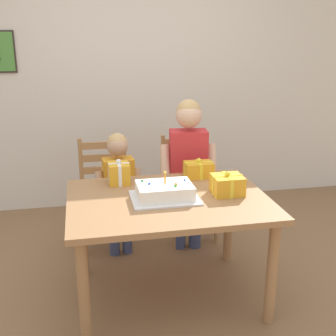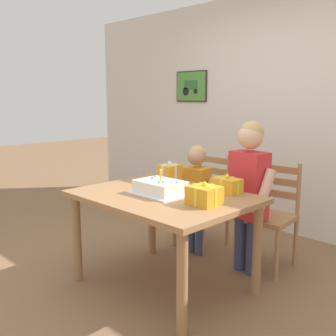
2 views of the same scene
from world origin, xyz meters
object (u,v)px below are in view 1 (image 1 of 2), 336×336
(birthday_cake, at_px, (165,192))
(chair_right, at_px, (188,187))
(chair_left, at_px, (105,193))
(child_older, at_px, (188,161))
(dining_table, at_px, (168,212))
(gift_box_red_large, at_px, (227,185))
(gift_box_beside_cake, at_px, (199,169))
(child_younger, at_px, (119,183))
(gift_box_corner_small, at_px, (119,173))

(birthday_cake, height_order, chair_right, birthday_cake)
(chair_left, relative_size, child_older, 0.71)
(chair_left, bearing_deg, dining_table, -68.20)
(gift_box_red_large, distance_m, child_older, 0.70)
(gift_box_red_large, bearing_deg, gift_box_beside_cake, 103.92)
(chair_left, height_order, child_younger, child_younger)
(gift_box_red_large, relative_size, chair_right, 0.22)
(gift_box_corner_small, height_order, child_older, child_older)
(birthday_cake, height_order, gift_box_red_large, birthday_cake)
(dining_table, distance_m, child_older, 0.76)
(gift_box_red_large, distance_m, child_younger, 0.98)
(gift_box_red_large, distance_m, gift_box_corner_small, 0.79)
(birthday_cake, distance_m, chair_left, 1.06)
(birthday_cake, xyz_separation_m, gift_box_red_large, (0.43, 0.01, 0.02))
(child_older, bearing_deg, chair_right, 75.73)
(gift_box_beside_cake, bearing_deg, child_older, 90.81)
(dining_table, xyz_separation_m, gift_box_corner_small, (-0.29, 0.36, 0.17))
(chair_left, bearing_deg, child_older, -19.84)
(child_older, relative_size, child_younger, 1.24)
(dining_table, bearing_deg, child_older, 65.91)
(dining_table, height_order, chair_left, chair_left)
(dining_table, xyz_separation_m, gift_box_red_large, (0.41, -0.01, 0.16))
(chair_right, bearing_deg, child_older, -104.27)
(birthday_cake, relative_size, child_older, 0.34)
(gift_box_beside_cake, relative_size, child_older, 0.17)
(gift_box_corner_small, distance_m, child_older, 0.68)
(child_older, height_order, child_younger, child_older)
(dining_table, height_order, gift_box_red_large, gift_box_red_large)
(gift_box_red_large, relative_size, child_older, 0.16)
(chair_right, bearing_deg, child_younger, -159.01)
(gift_box_corner_small, distance_m, chair_right, 0.94)
(dining_table, distance_m, chair_left, 1.02)
(birthday_cake, xyz_separation_m, child_younger, (-0.24, 0.70, -0.17))
(chair_left, distance_m, child_older, 0.79)
(dining_table, distance_m, child_younger, 0.74)
(dining_table, relative_size, chair_left, 1.44)
(birthday_cake, distance_m, chair_right, 1.07)
(gift_box_beside_cake, bearing_deg, chair_right, 84.01)
(gift_box_beside_cake, distance_m, child_younger, 0.68)
(dining_table, relative_size, child_younger, 1.27)
(birthday_cake, height_order, chair_left, birthday_cake)
(chair_left, distance_m, child_younger, 0.31)
(gift_box_red_large, bearing_deg, gift_box_corner_small, 152.46)
(child_older, xyz_separation_m, child_younger, (-0.57, 0.00, -0.15))
(child_older, bearing_deg, gift_box_red_large, -81.81)
(dining_table, height_order, gift_box_corner_small, gift_box_corner_small)
(gift_box_beside_cake, relative_size, gift_box_corner_small, 1.17)
(gift_box_beside_cake, bearing_deg, gift_box_red_large, -76.08)
(gift_box_red_large, xyz_separation_m, gift_box_corner_small, (-0.70, 0.36, 0.01))
(gift_box_beside_cake, distance_m, child_older, 0.31)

